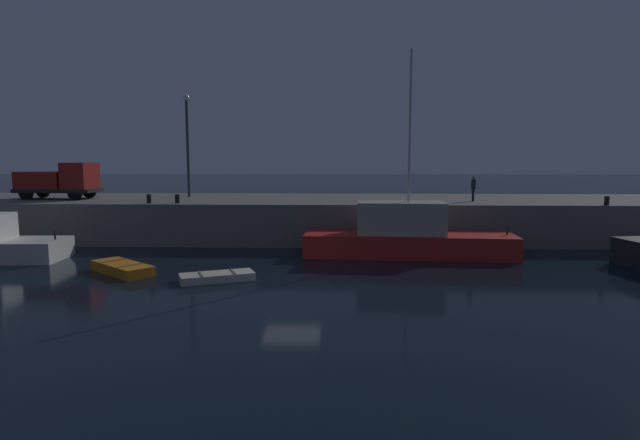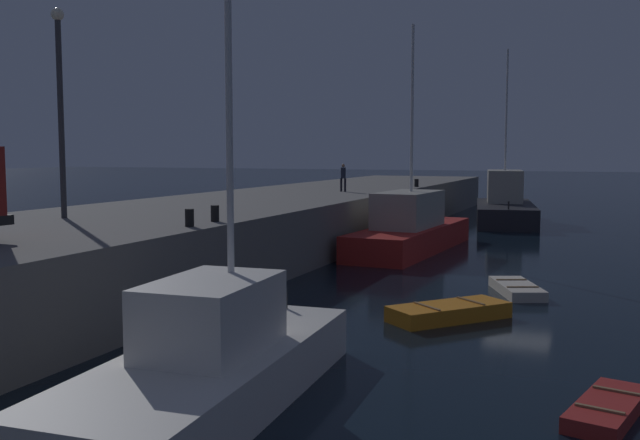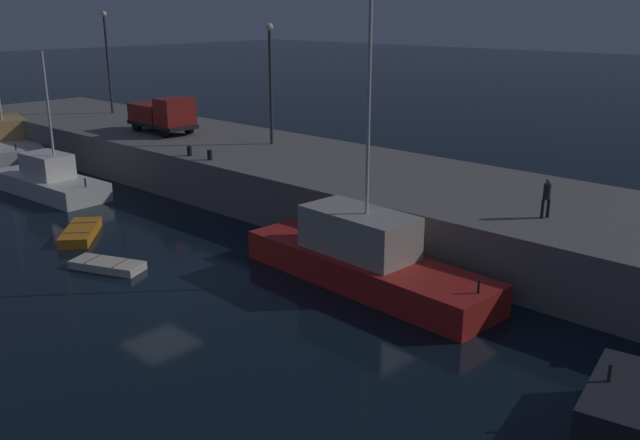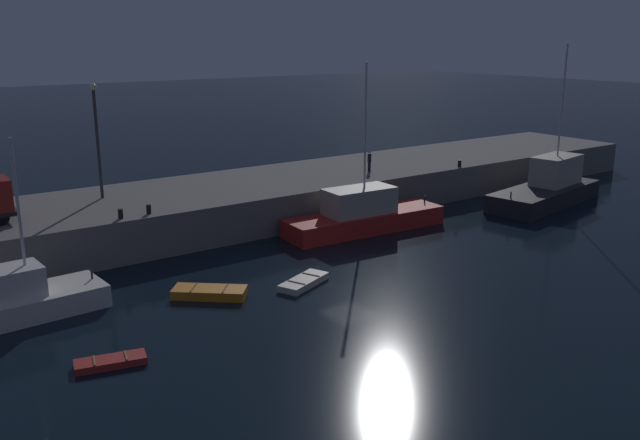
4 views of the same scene
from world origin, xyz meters
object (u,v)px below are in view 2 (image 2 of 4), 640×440
bollard_west (417,183)px  fishing_boat_white (211,363)px  dinghy_red_small (608,408)px  bollard_east (189,218)px  dockworker (343,176)px  fishing_trawler_red (410,229)px  fishing_boat_orange (505,205)px  dinghy_orange_near (517,289)px  lamp_post_east (60,95)px  rowboat_white_mid (449,312)px  bollard_central (215,213)px

bollard_west → fishing_boat_white: bearing=-172.1°
dinghy_red_small → bollard_east: (5.01, 12.14, 2.71)m
dockworker → fishing_trawler_red: bearing=-132.8°
fishing_boat_orange → dinghy_red_small: bearing=-169.6°
dinghy_orange_near → lamp_post_east: (-5.44, 14.82, 6.66)m
rowboat_white_mid → bollard_west: bearing=16.4°
dinghy_orange_near → bollard_central: (-4.56, 9.28, 2.68)m
fishing_trawler_red → dockworker: fishing_trawler_red is taller
dinghy_orange_near → bollard_west: 23.03m
bollard_west → fishing_boat_orange: bearing=-49.6°
fishing_boat_orange → lamp_post_east: size_ratio=1.67×
bollard_west → dinghy_orange_near: bearing=-157.0°
fishing_trawler_red → lamp_post_east: bearing=149.1°
dinghy_orange_near → dinghy_red_small: dinghy_orange_near is taller
bollard_east → dinghy_red_small: bearing=-112.4°
dinghy_orange_near → dockworker: 18.36m
rowboat_white_mid → bollard_central: (0.19, 7.91, 2.62)m
dockworker → fishing_boat_orange: bearing=-33.8°
fishing_boat_orange → bollard_central: size_ratio=22.07×
dinghy_orange_near → lamp_post_east: 17.14m
lamp_post_east → bollard_west: 27.42m
dinghy_red_small → bollard_west: bearing=20.2°
fishing_trawler_red → bollard_west: 12.50m
rowboat_white_mid → bollard_east: 8.38m
lamp_post_east → dockworker: size_ratio=4.47×
fishing_boat_orange → bollard_east: 32.22m
fishing_boat_white → dinghy_orange_near: fishing_boat_white is taller
dinghy_orange_near → bollard_central: bearing=116.2°
fishing_boat_white → fishing_boat_orange: (38.96, -0.39, 0.37)m
rowboat_white_mid → bollard_central: bearing=88.6°
dockworker → lamp_post_east: bearing=170.3°
dockworker → bollard_central: bearing=-173.1°
rowboat_white_mid → fishing_boat_orange: bearing=4.6°
rowboat_white_mid → dinghy_red_small: size_ratio=1.26×
fishing_boat_white → bollard_central: 10.50m
fishing_boat_orange → bollard_west: (-4.40, 5.17, 1.64)m
fishing_trawler_red → bollard_central: fishing_trawler_red is taller
dinghy_red_small → lamp_post_east: lamp_post_east is taller
fishing_boat_orange → rowboat_white_mid: size_ratio=3.30×
fishing_boat_orange → dinghy_orange_near: fishing_boat_orange is taller
dinghy_orange_near → dockworker: (13.92, 11.51, 3.33)m
bollard_central → fishing_boat_white: bearing=-150.3°
fishing_boat_orange → rowboat_white_mid: 30.31m
fishing_boat_white → dinghy_red_small: 7.51m
fishing_boat_orange → dockworker: fishing_boat_orange is taller
dinghy_orange_near → bollard_west: (21.05, 8.95, 2.67)m
fishing_boat_orange → fishing_boat_white: bearing=179.4°
lamp_post_east → bollard_central: (0.87, -5.54, -3.98)m
dockworker → bollard_central: size_ratio=2.96×
bollard_east → dockworker: bearing=6.6°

